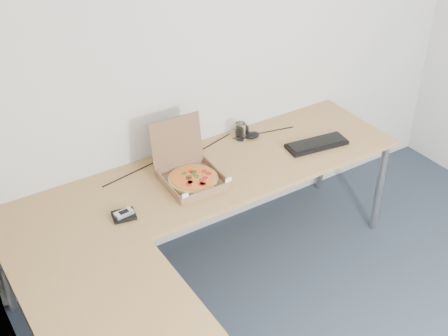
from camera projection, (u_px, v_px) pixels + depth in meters
desk at (195, 235)px, 3.15m from camera, size 2.50×2.20×0.73m
pizza_box at (191, 175)px, 3.49m from camera, size 0.32×0.38×0.33m
drinking_glass at (240, 131)px, 3.87m from camera, size 0.07×0.07×0.12m
keyboard at (317, 144)px, 3.83m from camera, size 0.42×0.20×0.02m
mouse at (252, 135)px, 3.91m from camera, size 0.11×0.09×0.04m
wallet at (124, 215)px, 3.22m from camera, size 0.14×0.12×0.02m
phone at (124, 213)px, 3.21m from camera, size 0.10×0.06×0.02m
dome_speaker at (243, 128)px, 3.95m from camera, size 0.09×0.09×0.07m
cable_bundle at (197, 152)px, 3.77m from camera, size 0.66×0.14×0.01m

